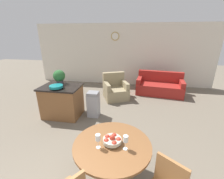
{
  "coord_description": "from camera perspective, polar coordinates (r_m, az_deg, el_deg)",
  "views": [
    {
      "loc": [
        0.71,
        -0.65,
        2.23
      ],
      "look_at": [
        0.13,
        2.75,
        0.96
      ],
      "focal_mm": 24.0,
      "sensor_mm": 36.0,
      "label": 1
    }
  ],
  "objects": [
    {
      "name": "couch",
      "position": [
        6.23,
        17.58,
        1.1
      ],
      "size": [
        1.84,
        1.1,
        0.84
      ],
      "rotation": [
        0.0,
        0.0,
        -0.12
      ],
      "color": "maroon",
      "rests_on": "ground_plane"
    },
    {
      "name": "teal_bowl",
      "position": [
        4.17,
        -20.49,
        1.05
      ],
      "size": [
        0.35,
        0.35,
        0.09
      ],
      "color": "#147A7F",
      "rests_on": "kitchen_island"
    },
    {
      "name": "kitchen_island",
      "position": [
        4.5,
        -18.4,
        -4.18
      ],
      "size": [
        1.07,
        0.8,
        0.9
      ],
      "color": "brown",
      "rests_on": "ground_plane"
    },
    {
      "name": "dining_table",
      "position": [
        2.39,
        0.07,
        -23.06
      ],
      "size": [
        1.12,
        1.12,
        0.76
      ],
      "color": "brown",
      "rests_on": "ground_plane"
    },
    {
      "name": "wine_glass_right",
      "position": [
        2.1,
        5.21,
        -18.39
      ],
      "size": [
        0.07,
        0.07,
        0.21
      ],
      "color": "silver",
      "rests_on": "dining_table"
    },
    {
      "name": "trash_bin",
      "position": [
        4.31,
        -7.09,
        -5.6
      ],
      "size": [
        0.32,
        0.29,
        0.73
      ],
      "color": "#9E9EA3",
      "rests_on": "ground_plane"
    },
    {
      "name": "fruit_bowl",
      "position": [
        2.24,
        0.06,
        -18.64
      ],
      "size": [
        0.27,
        0.27,
        0.15
      ],
      "color": "#B7B29E",
      "rests_on": "dining_table"
    },
    {
      "name": "potted_plant",
      "position": [
        4.51,
        -19.46,
        4.72
      ],
      "size": [
        0.33,
        0.33,
        0.4
      ],
      "color": "#4C4C51",
      "rests_on": "kitchen_island"
    },
    {
      "name": "wall_back",
      "position": [
        6.97,
        3.85,
        12.92
      ],
      "size": [
        8.0,
        0.09,
        2.7
      ],
      "color": "silver",
      "rests_on": "ground_plane"
    },
    {
      "name": "wine_glass_left",
      "position": [
        2.12,
        -5.37,
        -17.94
      ],
      "size": [
        0.07,
        0.07,
        0.21
      ],
      "color": "silver",
      "rests_on": "dining_table"
    },
    {
      "name": "armchair",
      "position": [
        5.52,
        1.27,
        -0.2
      ],
      "size": [
        1.08,
        1.1,
        0.91
      ],
      "rotation": [
        0.0,
        0.0,
        0.42
      ],
      "color": "#998966",
      "rests_on": "ground_plane"
    }
  ]
}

